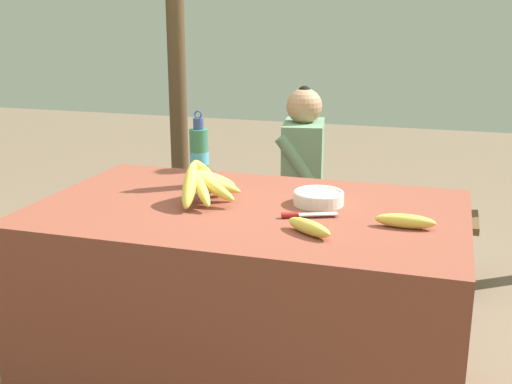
# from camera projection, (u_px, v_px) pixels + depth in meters

# --- Properties ---
(market_counter) EXTENTS (1.47, 0.89, 0.74)m
(market_counter) POSITION_uv_depth(u_px,v_px,m) (249.00, 305.00, 2.31)
(market_counter) COLOR brown
(market_counter) RESTS_ON ground_plane
(banana_bunch_ripe) EXTENTS (0.21, 0.33, 0.16)m
(banana_bunch_ripe) POSITION_uv_depth(u_px,v_px,m) (205.00, 182.00, 2.24)
(banana_bunch_ripe) COLOR #4C381E
(banana_bunch_ripe) RESTS_ON market_counter
(serving_bowl) EXTENTS (0.18, 0.18, 0.05)m
(serving_bowl) POSITION_uv_depth(u_px,v_px,m) (319.00, 197.00, 2.23)
(serving_bowl) COLOR white
(serving_bowl) RESTS_ON market_counter
(water_bottle) EXTENTS (0.07, 0.07, 0.29)m
(water_bottle) POSITION_uv_depth(u_px,v_px,m) (199.00, 156.00, 2.44)
(water_bottle) COLOR #337556
(water_bottle) RESTS_ON market_counter
(loose_banana_front) EXTENTS (0.17, 0.14, 0.04)m
(loose_banana_front) POSITION_uv_depth(u_px,v_px,m) (309.00, 227.00, 1.93)
(loose_banana_front) COLOR #E0C64C
(loose_banana_front) RESTS_ON market_counter
(loose_banana_side) EXTENTS (0.19, 0.05, 0.04)m
(loose_banana_side) POSITION_uv_depth(u_px,v_px,m) (405.00, 221.00, 1.99)
(loose_banana_side) COLOR #E0C64C
(loose_banana_side) RESTS_ON market_counter
(knife) EXTENTS (0.18, 0.09, 0.02)m
(knife) POSITION_uv_depth(u_px,v_px,m) (301.00, 215.00, 2.09)
(knife) COLOR #BCBCC1
(knife) RESTS_ON market_counter
(wooden_bench) EXTENTS (1.41, 0.32, 0.40)m
(wooden_bench) POSITION_uv_depth(u_px,v_px,m) (337.00, 219.00, 3.37)
(wooden_bench) COLOR brown
(wooden_bench) RESTS_ON ground_plane
(seated_vendor) EXTENTS (0.44, 0.41, 1.03)m
(seated_vendor) POSITION_uv_depth(u_px,v_px,m) (294.00, 171.00, 3.33)
(seated_vendor) COLOR #232328
(seated_vendor) RESTS_ON ground_plane
(banana_bunch_green) EXTENTS (0.17, 0.29, 0.14)m
(banana_bunch_green) POSITION_uv_depth(u_px,v_px,m) (421.00, 202.00, 3.22)
(banana_bunch_green) COLOR #4C381E
(banana_bunch_green) RESTS_ON wooden_bench
(support_post_near) EXTENTS (0.11, 0.11, 2.65)m
(support_post_near) POSITION_uv_depth(u_px,v_px,m) (175.00, 22.00, 3.70)
(support_post_near) COLOR #4C3823
(support_post_near) RESTS_ON ground_plane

